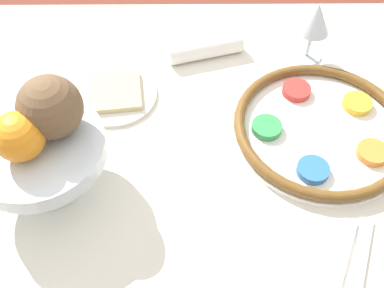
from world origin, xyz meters
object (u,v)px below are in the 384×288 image
(orange_fruit, at_px, (19,137))
(bread_plate, at_px, (115,94))
(fruit_stand, at_px, (39,152))
(seder_plate, at_px, (321,128))
(wine_glass, at_px, (315,20))
(napkin_roll, at_px, (205,49))
(coconut, at_px, (50,107))

(orange_fruit, distance_m, bread_plate, 0.28)
(fruit_stand, bearing_deg, seder_plate, -166.87)
(seder_plate, bearing_deg, wine_glass, -92.87)
(orange_fruit, bearing_deg, seder_plate, -165.21)
(seder_plate, relative_size, fruit_stand, 1.52)
(napkin_roll, bearing_deg, coconut, 51.35)
(fruit_stand, bearing_deg, orange_fruit, 61.32)
(wine_glass, distance_m, bread_plate, 0.42)
(seder_plate, height_order, fruit_stand, fruit_stand)
(seder_plate, relative_size, napkin_roll, 1.95)
(wine_glass, height_order, bread_plate, wine_glass)
(coconut, bearing_deg, seder_plate, -169.54)
(coconut, bearing_deg, orange_fruit, 49.57)
(orange_fruit, bearing_deg, wine_glass, -145.43)
(fruit_stand, distance_m, orange_fruit, 0.06)
(wine_glass, height_order, orange_fruit, orange_fruit)
(orange_fruit, xyz_separation_m, bread_plate, (-0.09, -0.22, -0.15))
(wine_glass, xyz_separation_m, bread_plate, (0.40, 0.12, -0.09))
(fruit_stand, relative_size, orange_fruit, 2.82)
(napkin_roll, bearing_deg, wine_glass, 179.36)
(fruit_stand, xyz_separation_m, bread_plate, (-0.09, -0.21, -0.09))
(seder_plate, bearing_deg, bread_plate, -13.86)
(wine_glass, bearing_deg, seder_plate, 87.13)
(seder_plate, relative_size, orange_fruit, 4.30)
(seder_plate, bearing_deg, fruit_stand, 13.13)
(napkin_roll, bearing_deg, orange_fruit, 51.11)
(napkin_roll, bearing_deg, fruit_stand, 50.64)
(fruit_stand, bearing_deg, coconut, -135.98)
(wine_glass, distance_m, orange_fruit, 0.60)
(wine_glass, xyz_separation_m, orange_fruit, (0.49, 0.34, 0.06))
(wine_glass, relative_size, napkin_roll, 0.80)
(seder_plate, distance_m, coconut, 0.47)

